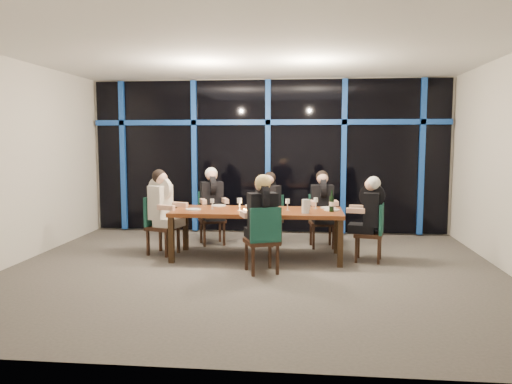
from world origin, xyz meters
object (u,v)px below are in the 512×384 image
(dining_table, at_px, (257,214))
(chair_end_left, at_px, (159,222))
(chair_end_right, at_px, (374,229))
(diner_near_mid, at_px, (262,209))
(diner_far_mid, at_px, (268,197))
(diner_end_right, at_px, (370,206))
(diner_far_right, at_px, (322,198))
(chair_far_right, at_px, (321,218))
(wine_bottle, at_px, (332,203))
(diner_end_left, at_px, (162,199))
(water_pitcher, at_px, (306,206))
(chair_near_mid, at_px, (263,236))
(chair_far_left, at_px, (211,215))
(chair_far_mid, at_px, (270,217))
(diner_far_left, at_px, (212,194))

(dining_table, distance_m, chair_end_left, 1.61)
(chair_end_right, bearing_deg, diner_near_mid, -52.32)
(diner_far_mid, bearing_deg, diner_end_right, -9.76)
(diner_far_right, bearing_deg, chair_end_left, -171.15)
(chair_far_right, relative_size, wine_bottle, 2.76)
(chair_end_left, xyz_separation_m, diner_near_mid, (1.74, -0.96, 0.37))
(dining_table, distance_m, diner_end_left, 1.54)
(diner_far_right, distance_m, diner_end_right, 1.13)
(diner_far_mid, xyz_separation_m, water_pitcher, (0.64, -1.26, 0.02))
(dining_table, height_order, water_pitcher, water_pitcher)
(chair_near_mid, bearing_deg, diner_far_mid, -109.48)
(chair_far_right, distance_m, wine_bottle, 1.09)
(diner_far_right, xyz_separation_m, diner_end_right, (0.67, -0.91, -0.01))
(diner_end_right, relative_size, wine_bottle, 2.65)
(chair_far_left, distance_m, diner_end_left, 1.16)
(chair_end_right, bearing_deg, chair_far_mid, -112.42)
(diner_far_left, distance_m, diner_near_mid, 2.05)
(diner_near_mid, bearing_deg, chair_far_left, -81.94)
(diner_end_right, xyz_separation_m, water_pitcher, (-0.95, -0.22, 0.01))
(chair_far_right, relative_size, chair_end_left, 0.96)
(chair_near_mid, bearing_deg, wine_bottle, -160.10)
(diner_far_mid, xyz_separation_m, diner_end_left, (-1.62, -0.90, 0.05))
(chair_far_right, distance_m, diner_far_right, 0.36)
(chair_end_left, bearing_deg, water_pitcher, -81.68)
(water_pitcher, bearing_deg, diner_far_right, 94.26)
(chair_near_mid, distance_m, diner_far_left, 2.16)
(chair_near_mid, bearing_deg, dining_table, -101.00)
(chair_far_left, xyz_separation_m, diner_far_right, (1.93, -0.13, 0.34))
(chair_far_mid, relative_size, chair_end_right, 0.99)
(chair_end_left, xyz_separation_m, chair_near_mid, (1.77, -1.03, -0.00))
(chair_near_mid, relative_size, diner_near_mid, 1.03)
(dining_table, relative_size, chair_far_right, 2.92)
(chair_far_mid, height_order, chair_far_right, chair_far_right)
(diner_end_left, relative_size, diner_near_mid, 1.00)
(chair_end_left, bearing_deg, chair_far_left, -20.23)
(chair_far_mid, height_order, diner_end_right, diner_end_right)
(dining_table, bearing_deg, diner_far_mid, 84.53)
(dining_table, bearing_deg, diner_end_left, 176.26)
(wine_bottle, distance_m, water_pitcher, 0.44)
(wine_bottle, bearing_deg, chair_far_left, 152.45)
(chair_far_mid, xyz_separation_m, diner_end_left, (-1.65, -0.97, 0.40))
(chair_far_mid, distance_m, chair_far_right, 0.89)
(chair_end_left, relative_size, diner_end_right, 1.09)
(diner_near_mid, height_order, water_pitcher, diner_near_mid)
(chair_far_mid, relative_size, chair_end_left, 0.94)
(chair_end_right, relative_size, wine_bottle, 2.72)
(diner_far_right, distance_m, diner_near_mid, 1.93)
(diner_far_left, relative_size, wine_bottle, 2.78)
(diner_far_mid, height_order, diner_end_left, diner_end_left)
(chair_far_mid, bearing_deg, chair_near_mid, -65.48)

